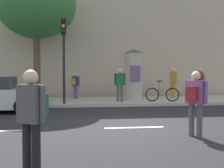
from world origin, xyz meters
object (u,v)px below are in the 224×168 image
(traffic_light, at_px, (64,47))
(pedestrian_in_light_jacket, at_px, (200,81))
(pedestrian_with_backpack, at_px, (174,80))
(bicycle_leaning, at_px, (162,94))
(pedestrian_near_pole, at_px, (120,82))
(street_tree, at_px, (36,5))
(pedestrian_tallest, at_px, (75,83))
(pedestrian_with_bag, at_px, (195,98))
(pedestrian_in_red_top, at_px, (32,113))
(poster_column, at_px, (134,74))

(traffic_light, distance_m, pedestrian_in_light_jacket, 7.45)
(pedestrian_with_backpack, xyz_separation_m, bicycle_leaning, (-1.32, -2.00, -0.68))
(pedestrian_in_light_jacket, relative_size, pedestrian_with_backpack, 0.98)
(pedestrian_in_light_jacket, xyz_separation_m, pedestrian_near_pole, (-4.40, -0.06, -0.04))
(street_tree, height_order, pedestrian_in_light_jacket, street_tree)
(traffic_light, xyz_separation_m, street_tree, (-1.55, 2.01, 2.40))
(street_tree, distance_m, pedestrian_tallest, 4.77)
(pedestrian_near_pole, height_order, pedestrian_with_backpack, pedestrian_with_backpack)
(pedestrian_with_bag, height_order, pedestrian_near_pole, pedestrian_near_pole)
(bicycle_leaning, bearing_deg, street_tree, 167.44)
(pedestrian_tallest, distance_m, pedestrian_with_backpack, 5.86)
(street_tree, bearing_deg, pedestrian_tallest, 14.81)
(pedestrian_in_red_top, relative_size, pedestrian_in_light_jacket, 0.97)
(pedestrian_in_light_jacket, height_order, pedestrian_near_pole, pedestrian_in_light_jacket)
(pedestrian_in_light_jacket, xyz_separation_m, bicycle_leaning, (-2.17, -0.22, -0.67))
(pedestrian_in_red_top, distance_m, pedestrian_near_pole, 9.92)
(pedestrian_in_red_top, xyz_separation_m, pedestrian_in_light_jacket, (7.24, 9.56, 0.20))
(poster_column, bearing_deg, street_tree, 179.57)
(street_tree, bearing_deg, pedestrian_in_red_top, -81.99)
(pedestrian_with_backpack, bearing_deg, street_tree, -176.18)
(street_tree, xyz_separation_m, bicycle_leaning, (6.60, -1.47, -4.76))
(traffic_light, height_order, pedestrian_tallest, traffic_light)
(traffic_light, height_order, pedestrian_near_pole, traffic_light)
(traffic_light, bearing_deg, pedestrian_in_red_top, -90.18)
(pedestrian_tallest, height_order, pedestrian_near_pole, pedestrian_near_pole)
(poster_column, xyz_separation_m, pedestrian_in_light_jacket, (3.41, -1.21, -0.38))
(pedestrian_tallest, bearing_deg, street_tree, -165.19)
(pedestrian_in_red_top, bearing_deg, pedestrian_tallest, 87.29)
(pedestrian_near_pole, bearing_deg, pedestrian_in_light_jacket, 0.76)
(pedestrian_in_red_top, relative_size, pedestrian_with_backpack, 0.95)
(street_tree, distance_m, pedestrian_with_backpack, 8.92)
(pedestrian_with_bag, distance_m, pedestrian_with_backpack, 9.50)
(pedestrian_near_pole, bearing_deg, pedestrian_tallest, 141.32)
(poster_column, distance_m, pedestrian_in_light_jacket, 3.64)
(pedestrian_in_light_jacket, height_order, pedestrian_with_backpack, pedestrian_with_backpack)
(pedestrian_in_red_top, xyz_separation_m, pedestrian_tallest, (0.54, 11.35, 0.02))
(poster_column, relative_size, pedestrian_tallest, 1.89)
(pedestrian_with_bag, xyz_separation_m, bicycle_leaning, (1.36, 7.11, -0.48))
(traffic_light, bearing_deg, poster_column, 27.41)
(pedestrian_near_pole, bearing_deg, bicycle_leaning, -4.23)
(street_tree, bearing_deg, pedestrian_in_light_jacket, -8.09)
(pedestrian_tallest, bearing_deg, pedestrian_with_backpack, -0.16)
(traffic_light, relative_size, pedestrian_with_bag, 2.41)
(pedestrian_in_red_top, bearing_deg, bicycle_leaning, 61.47)
(pedestrian_with_bag, relative_size, pedestrian_with_backpack, 0.94)
(pedestrian_with_bag, distance_m, pedestrian_near_pole, 7.33)
(pedestrian_in_light_jacket, height_order, pedestrian_tallest, pedestrian_in_light_jacket)
(street_tree, distance_m, pedestrian_in_light_jacket, 9.75)
(traffic_light, relative_size, street_tree, 0.58)
(poster_column, distance_m, pedestrian_with_bag, 8.56)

